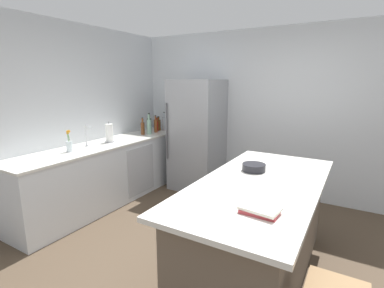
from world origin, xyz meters
TOP-DOWN VIEW (x-y plane):
  - ground_plane at (0.00, 0.00)m, footprint 7.20×7.20m
  - wall_rear at (0.00, 2.25)m, footprint 6.00×0.10m
  - wall_left at (-2.45, 0.00)m, footprint 0.10×6.00m
  - counter_run_left at (-2.07, 0.63)m, footprint 0.69×2.96m
  - kitchen_island at (0.42, 0.12)m, footprint 1.00×2.14m
  - refrigerator at (-1.20, 1.84)m, footprint 0.78×0.76m
  - sink_faucet at (-2.12, 0.34)m, footprint 0.15×0.05m
  - flower_vase at (-2.07, 0.01)m, footprint 0.08×0.08m
  - paper_towel_roll at (-2.07, 0.71)m, footprint 0.14×0.14m
  - soda_bottle at (-2.00, 2.00)m, footprint 0.08×0.08m
  - whiskey_bottle at (-2.07, 1.91)m, footprint 0.08×0.08m
  - hot_sauce_bottle at (-2.03, 1.82)m, footprint 0.04×0.04m
  - vinegar_bottle at (-1.99, 1.72)m, footprint 0.06×0.06m
  - wine_bottle at (-2.05, 1.62)m, footprint 0.08×0.08m
  - gin_bottle at (-1.98, 1.53)m, footprint 0.08×0.08m
  - syrup_bottle at (-2.04, 1.43)m, footprint 0.06×0.06m
  - cookbook_stack at (0.60, -0.48)m, footprint 0.28×0.20m
  - mixing_bowl at (0.26, 0.40)m, footprint 0.23×0.23m

SIDE VIEW (x-z plane):
  - ground_plane at x=0.00m, z-range 0.00..0.00m
  - counter_run_left at x=-2.07m, z-range 0.00..0.91m
  - kitchen_island at x=0.42m, z-range 0.01..0.93m
  - refrigerator at x=-1.20m, z-range 0.00..1.83m
  - cookbook_stack at x=0.60m, z-range 0.92..0.97m
  - mixing_bowl at x=0.26m, z-range 0.92..0.99m
  - flower_vase at x=-2.07m, z-range 0.86..1.15m
  - hot_sauce_bottle at x=-2.03m, z-range 0.88..1.13m
  - whiskey_bottle at x=-2.07m, z-range 0.89..1.15m
  - syrup_bottle at x=-2.04m, z-range 0.88..1.17m
  - vinegar_bottle at x=-1.99m, z-range 0.88..1.18m
  - soda_bottle at x=-2.00m, z-range 0.87..1.21m
  - paper_towel_roll at x=-2.07m, z-range 0.89..1.20m
  - gin_bottle at x=-1.98m, z-range 0.87..1.22m
  - wine_bottle at x=-2.05m, z-range 0.87..1.22m
  - sink_faucet at x=-2.12m, z-range 0.92..1.22m
  - wall_rear at x=0.00m, z-range 0.00..2.60m
  - wall_left at x=-2.45m, z-range 0.00..2.60m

